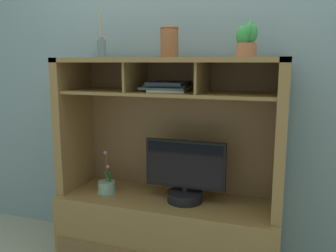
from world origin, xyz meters
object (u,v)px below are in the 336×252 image
magazine_stack_left (168,86)px  diffuser_bottle (102,48)px  tv_monitor (185,177)px  potted_orchid (107,186)px  media_console (168,206)px  potted_succulent (247,40)px  ceramic_vase (169,42)px

magazine_stack_left → diffuser_bottle: diffuser_bottle is taller
tv_monitor → potted_orchid: tv_monitor is taller
media_console → tv_monitor: 0.26m
potted_succulent → diffuser_bottle: bearing=-179.4°
diffuser_bottle → potted_succulent: 0.96m
potted_orchid → ceramic_vase: bearing=9.2°
potted_orchid → magazine_stack_left: bearing=8.7°
diffuser_bottle → magazine_stack_left: bearing=0.4°
media_console → tv_monitor: (0.12, -0.03, 0.23)m
media_console → ceramic_vase: 1.09m
tv_monitor → ceramic_vase: 0.87m
ceramic_vase → magazine_stack_left: bearing=-144.2°
tv_monitor → potted_succulent: (0.35, 0.05, 0.86)m
potted_orchid → magazine_stack_left: magazine_stack_left is taller
potted_succulent → media_console: bearing=-177.8°
potted_succulent → magazine_stack_left: bearing=-179.2°
media_console → magazine_stack_left: 0.81m
media_console → potted_orchid: bearing=-173.0°
media_console → ceramic_vase: size_ratio=7.67×
magazine_stack_left → potted_succulent: bearing=0.8°
potted_succulent → potted_orchid: bearing=-175.5°
potted_orchid → magazine_stack_left: (0.43, 0.07, 0.70)m
magazine_stack_left → diffuser_bottle: 0.53m
tv_monitor → diffuser_bottle: (-0.60, 0.04, 0.83)m
potted_orchid → media_console: bearing=7.0°
potted_orchid → ceramic_vase: size_ratio=1.57×
potted_succulent → ceramic_vase: (-0.48, -0.00, -0.01)m
media_console → potted_succulent: (0.48, 0.02, 1.10)m
media_console → diffuser_bottle: 1.16m
media_console → ceramic_vase: ceramic_vase is taller
diffuser_bottle → ceramic_vase: diffuser_bottle is taller
media_console → magazine_stack_left: media_console is taller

